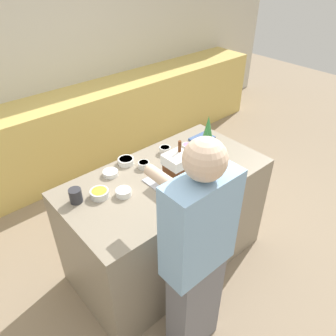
# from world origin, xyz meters

# --- Properties ---
(ground_plane) EXTENTS (12.00, 12.00, 0.00)m
(ground_plane) POSITION_xyz_m (0.00, 0.00, 0.00)
(ground_plane) COLOR gray
(wall_back) EXTENTS (8.00, 0.05, 2.60)m
(wall_back) POSITION_xyz_m (0.00, 2.17, 1.30)
(wall_back) COLOR beige
(wall_back) RESTS_ON ground_plane
(back_cabinet_block) EXTENTS (6.00, 0.60, 0.95)m
(back_cabinet_block) POSITION_xyz_m (0.00, 1.85, 0.47)
(back_cabinet_block) COLOR #DBBC60
(back_cabinet_block) RESTS_ON ground_plane
(kitchen_island) EXTENTS (1.60, 0.84, 0.94)m
(kitchen_island) POSITION_xyz_m (0.00, 0.00, 0.47)
(kitchen_island) COLOR gray
(kitchen_island) RESTS_ON ground_plane
(baking_tray) EXTENTS (0.43, 0.31, 0.01)m
(baking_tray) POSITION_xyz_m (0.04, -0.08, 0.94)
(baking_tray) COLOR #B2B2BC
(baking_tray) RESTS_ON kitchen_island
(gingerbread_house) EXTENTS (0.18, 0.17, 0.29)m
(gingerbread_house) POSITION_xyz_m (0.04, -0.08, 1.05)
(gingerbread_house) COLOR #5B2D14
(gingerbread_house) RESTS_ON baking_tray
(decorative_tree) EXTENTS (0.15, 0.15, 0.35)m
(decorative_tree) POSITION_xyz_m (0.45, 0.01, 1.11)
(decorative_tree) COLOR #33843D
(decorative_tree) RESTS_ON kitchen_island
(candy_bowl_behind_tray) EXTENTS (0.13, 0.13, 0.05)m
(candy_bowl_behind_tray) POSITION_xyz_m (-0.51, 0.12, 0.97)
(candy_bowl_behind_tray) COLOR silver
(candy_bowl_behind_tray) RESTS_ON kitchen_island
(candy_bowl_far_right) EXTENTS (0.09, 0.09, 0.05)m
(candy_bowl_far_right) POSITION_xyz_m (0.38, 0.16, 0.96)
(candy_bowl_far_right) COLOR silver
(candy_bowl_far_right) RESTS_ON kitchen_island
(candy_bowl_near_tray_left) EXTENTS (0.11, 0.11, 0.05)m
(candy_bowl_near_tray_left) POSITION_xyz_m (-0.38, 0.02, 0.96)
(candy_bowl_near_tray_left) COLOR white
(candy_bowl_near_tray_left) RESTS_ON kitchen_island
(candy_bowl_beside_tree) EXTENTS (0.12, 0.12, 0.04)m
(candy_bowl_beside_tree) POSITION_xyz_m (-0.31, 0.28, 0.96)
(candy_bowl_beside_tree) COLOR white
(candy_bowl_beside_tree) RESTS_ON kitchen_island
(candy_bowl_center_rear) EXTENTS (0.09, 0.09, 0.05)m
(candy_bowl_center_rear) POSITION_xyz_m (-0.06, 0.19, 0.96)
(candy_bowl_center_rear) COLOR silver
(candy_bowl_center_rear) RESTS_ON kitchen_island
(candy_bowl_far_left) EXTENTS (0.09, 0.09, 0.05)m
(candy_bowl_far_left) POSITION_xyz_m (0.20, 0.25, 0.97)
(candy_bowl_far_left) COLOR white
(candy_bowl_far_left) RESTS_ON kitchen_island
(candy_bowl_front_corner) EXTENTS (0.13, 0.13, 0.05)m
(candy_bowl_front_corner) POSITION_xyz_m (-0.13, 0.33, 0.96)
(candy_bowl_front_corner) COLOR white
(candy_bowl_front_corner) RESTS_ON kitchen_island
(cookbook) EXTENTS (0.21, 0.14, 0.02)m
(cookbook) POSITION_xyz_m (0.60, 0.20, 0.95)
(cookbook) COLOR #3F598C
(cookbook) RESTS_ON kitchen_island
(mug) EXTENTS (0.09, 0.09, 0.10)m
(mug) POSITION_xyz_m (-0.66, 0.18, 0.99)
(mug) COLOR #2D2D33
(mug) RESTS_ON kitchen_island
(person) EXTENTS (0.44, 0.55, 1.67)m
(person) POSITION_xyz_m (-0.34, -0.66, 0.86)
(person) COLOR slate
(person) RESTS_ON ground_plane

